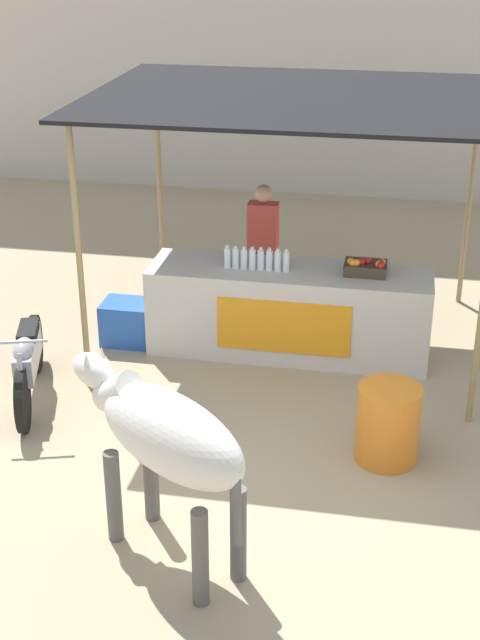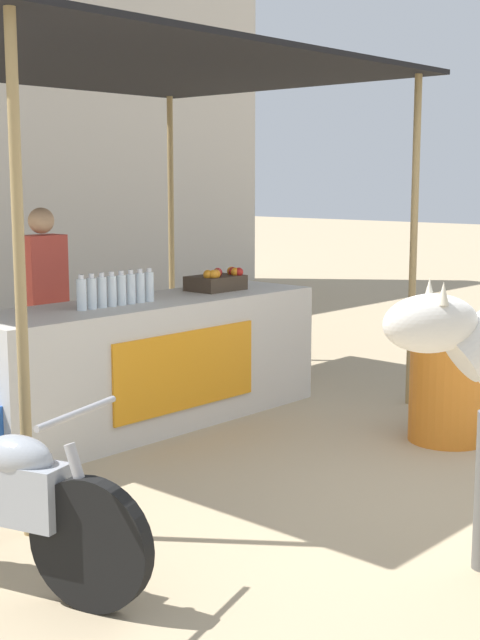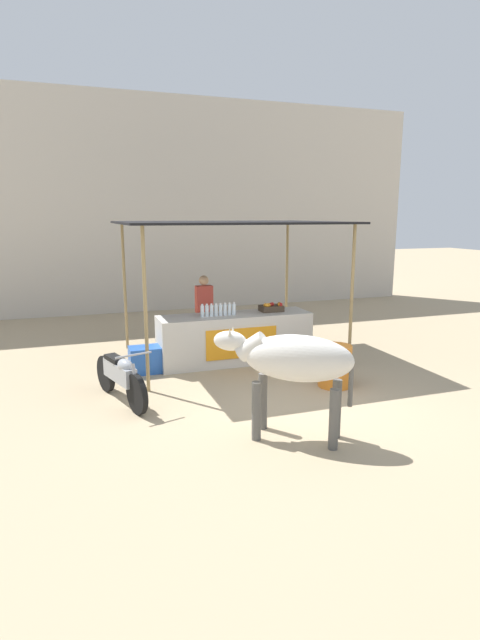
% 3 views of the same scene
% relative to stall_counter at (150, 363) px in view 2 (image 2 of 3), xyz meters
% --- Properties ---
extents(ground_plane, '(60.00, 60.00, 0.00)m').
position_rel_stall_counter_xyz_m(ground_plane, '(0.00, -2.20, -0.48)').
color(ground_plane, tan).
extents(stall_counter, '(3.00, 0.82, 0.96)m').
position_rel_stall_counter_xyz_m(stall_counter, '(0.00, 0.00, 0.00)').
color(stall_counter, beige).
rests_on(stall_counter, ground).
extents(stall_awning, '(4.20, 3.20, 2.73)m').
position_rel_stall_counter_xyz_m(stall_awning, '(0.00, 0.30, 2.14)').
color(stall_awning, black).
rests_on(stall_awning, ground).
extents(water_bottle_row, '(0.70, 0.07, 0.25)m').
position_rel_stall_counter_xyz_m(water_bottle_row, '(-0.35, -0.05, 0.59)').
color(water_bottle_row, silver).
rests_on(water_bottle_row, stall_counter).
extents(fruit_crate, '(0.44, 0.32, 0.18)m').
position_rel_stall_counter_xyz_m(fruit_crate, '(0.79, 0.04, 0.56)').
color(fruit_crate, '#3F3326').
rests_on(fruit_crate, stall_counter).
extents(vendor_behind_counter, '(0.34, 0.22, 1.65)m').
position_rel_stall_counter_xyz_m(vendor_behind_counter, '(-0.41, 0.75, 0.37)').
color(vendor_behind_counter, '#383842').
rests_on(vendor_behind_counter, ground).
extents(water_barrel, '(0.56, 0.56, 0.71)m').
position_rel_stall_counter_xyz_m(water_barrel, '(1.14, -1.92, -0.13)').
color(water_barrel, orange).
rests_on(water_barrel, ground).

